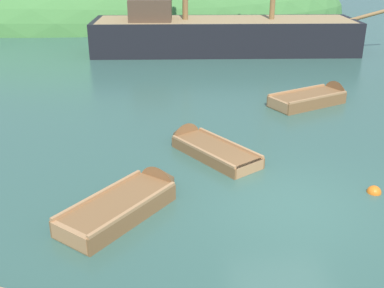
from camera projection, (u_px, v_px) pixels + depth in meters
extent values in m
plane|color=#33564C|center=(291.00, 205.00, 10.26)|extent=(120.00, 120.00, 0.00)
ellipsoid|color=#477F3D|center=(96.00, 14.00, 40.16)|extent=(43.46, 23.12, 12.46)
cube|color=black|center=(224.00, 43.00, 25.24)|extent=(14.31, 4.71, 2.56)
cube|color=#997A51|center=(225.00, 20.00, 24.76)|extent=(13.72, 4.37, 0.10)
cylinder|color=olive|center=(377.00, 13.00, 24.83)|extent=(2.96, 0.43, 0.97)
cube|color=#4C3828|center=(151.00, 9.00, 24.43)|extent=(2.39, 2.71, 1.10)
cube|color=brown|center=(216.00, 154.00, 12.61)|extent=(2.30, 2.80, 0.41)
cone|color=brown|center=(180.00, 136.00, 13.81)|extent=(1.20, 1.10, 1.01)
cube|color=#AE7B4F|center=(249.00, 168.00, 11.66)|extent=(0.87, 0.61, 0.28)
cube|color=#AE7B4F|center=(205.00, 144.00, 12.89)|extent=(0.92, 0.67, 0.05)
cube|color=#AE7B4F|center=(227.00, 155.00, 12.22)|extent=(0.92, 0.67, 0.05)
cube|color=#AE7B4F|center=(229.00, 142.00, 12.79)|extent=(1.44, 2.24, 0.07)
cube|color=#AE7B4F|center=(202.00, 151.00, 12.24)|extent=(1.44, 2.24, 0.07)
cube|color=brown|center=(118.00, 212.00, 9.77)|extent=(2.57, 2.71, 0.50)
cone|color=brown|center=(166.00, 182.00, 11.01)|extent=(1.22, 1.19, 1.05)
cube|color=#AE7B4F|center=(71.00, 237.00, 8.79)|extent=(0.82, 0.74, 0.35)
cube|color=#AE7B4F|center=(132.00, 195.00, 10.04)|extent=(0.88, 0.80, 0.05)
cube|color=#AE7B4F|center=(101.00, 214.00, 9.35)|extent=(0.88, 0.80, 0.05)
cube|color=#AE7B4F|center=(135.00, 208.00, 9.39)|extent=(1.76, 2.00, 0.07)
cube|color=#AE7B4F|center=(99.00, 193.00, 9.93)|extent=(1.76, 2.00, 0.07)
cube|color=brown|center=(307.00, 101.00, 16.79)|extent=(3.01, 2.21, 0.52)
cone|color=brown|center=(341.00, 94.00, 17.59)|extent=(1.09, 1.30, 1.11)
cube|color=#AE7B4F|center=(279.00, 105.00, 16.14)|extent=(0.55, 1.01, 0.36)
cube|color=#AE7B4F|center=(317.00, 94.00, 16.94)|extent=(0.61, 1.06, 0.05)
cube|color=#AE7B4F|center=(297.00, 98.00, 16.49)|extent=(0.61, 1.06, 0.05)
cube|color=#AE7B4F|center=(318.00, 98.00, 16.24)|extent=(2.51, 1.19, 0.07)
cube|color=#AE7B4F|center=(297.00, 90.00, 17.11)|extent=(2.51, 1.19, 0.07)
sphere|color=orange|center=(374.00, 192.00, 10.80)|extent=(0.33, 0.33, 0.33)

